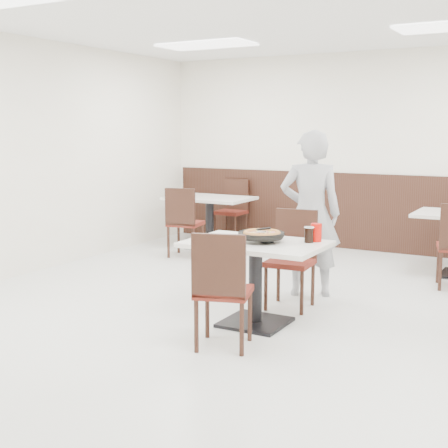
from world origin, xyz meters
The scene contains 22 objects.
floor centered at (0.00, 0.00, 0.00)m, with size 7.00×7.00×0.00m, color beige.
ceiling centered at (0.00, 0.00, 2.80)m, with size 7.00×7.00×0.00m, color white.
wall_back centered at (0.00, 3.50, 1.40)m, with size 6.00×0.04×2.80m, color silver.
wall_left centered at (-3.00, 0.00, 1.40)m, with size 0.04×7.00×2.80m, color silver.
wainscot_back centered at (0.00, 3.48, 0.55)m, with size 5.90×0.03×1.10m, color black.
fluo_panel_c centered at (-1.50, 1.80, 2.78)m, with size 1.20×0.60×0.02m, color white.
main_table centered at (0.28, -0.36, 0.38)m, with size 1.20×0.80×0.75m, color white, non-canonical shape.
chair_near centered at (0.32, -1.00, 0.47)m, with size 0.42×0.42×0.95m, color black, non-canonical shape.
chair_far centered at (0.34, 0.26, 0.47)m, with size 0.42×0.42×0.95m, color black, non-canonical shape.
trivet centered at (0.37, -0.32, 0.77)m, with size 0.12×0.12×0.04m, color black.
pizza_pan centered at (0.33, -0.35, 0.79)m, with size 0.38×0.38×0.01m, color black.
pizza centered at (0.33, -0.33, 0.81)m, with size 0.31×0.31×0.02m, color #C3803C.
pizza_server centered at (0.33, -0.36, 0.84)m, with size 0.07×0.09×0.00m, color silver.
napkin centered at (-0.08, -0.50, 0.75)m, with size 0.18×0.18×0.00m, color silver.
side_plate centered at (-0.11, -0.48, 0.76)m, with size 0.18×0.18×0.01m, color white.
fork centered at (-0.10, -0.45, 0.77)m, with size 0.02×0.18×0.00m, color silver.
cola_glass centered at (0.70, -0.17, 0.81)m, with size 0.08×0.08×0.13m, color black.
red_cup centered at (0.74, -0.09, 0.83)m, with size 0.10×0.10×0.16m, color red.
diner_person centered at (0.33, 0.81, 0.86)m, with size 0.63×0.41×1.72m, color #A4A5AA.
bg_table_left centered at (-1.90, 2.56, 0.38)m, with size 1.20×0.80×0.75m, color white, non-canonical shape.
bg_chair_left_near centered at (-1.89, 1.88, 0.47)m, with size 0.42×0.42×0.95m, color black, non-canonical shape.
bg_chair_left_far centered at (-1.90, 3.19, 0.47)m, with size 0.42×0.42×0.95m, color black, non-canonical shape.
Camera 1 is at (2.66, -5.21, 1.74)m, focal length 50.00 mm.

